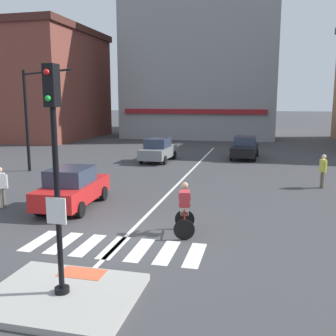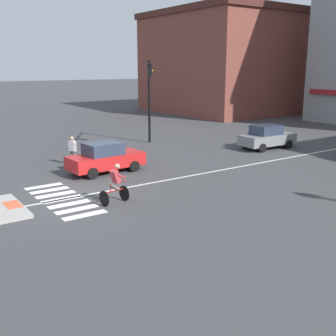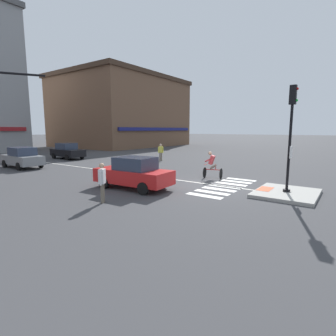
{
  "view_description": "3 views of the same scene",
  "coord_description": "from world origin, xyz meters",
  "px_view_note": "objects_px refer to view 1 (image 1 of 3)",
  "views": [
    {
      "loc": [
        4.03,
        -10.84,
        4.27
      ],
      "look_at": [
        0.18,
        5.37,
        1.33
      ],
      "focal_mm": 41.14,
      "sensor_mm": 36.0,
      "label": 1
    },
    {
      "loc": [
        16.76,
        -6.78,
        5.62
      ],
      "look_at": [
        0.7,
        4.33,
        0.82
      ],
      "focal_mm": 44.5,
      "sensor_mm": 36.0,
      "label": 2
    },
    {
      "loc": [
        -12.9,
        -6.19,
        3.03
      ],
      "look_at": [
        -0.66,
        2.53,
        0.8
      ],
      "focal_mm": 27.84,
      "sensor_mm": 36.0,
      "label": 3
    }
  ],
  "objects_px": {
    "car_black_eastbound_distant": "(245,148)",
    "pedestrian_waiting_far_side": "(323,168)",
    "car_red_westbound_near": "(72,188)",
    "signal_pole": "(55,161)",
    "cyclist": "(185,207)",
    "traffic_light_mast": "(34,105)",
    "car_grey_westbound_distant": "(158,150)",
    "pedestrian_at_curb_left": "(1,184)"
  },
  "relations": [
    {
      "from": "traffic_light_mast",
      "to": "car_red_westbound_near",
      "type": "xyz_separation_m",
      "value": [
        5.5,
        -6.32,
        -3.2
      ]
    },
    {
      "from": "car_red_westbound_near",
      "to": "car_grey_westbound_distant",
      "type": "bearing_deg",
      "value": 88.56
    },
    {
      "from": "car_black_eastbound_distant",
      "to": "pedestrian_at_curb_left",
      "type": "bearing_deg",
      "value": -119.34
    },
    {
      "from": "cyclist",
      "to": "pedestrian_waiting_far_side",
      "type": "distance_m",
      "value": 9.65
    },
    {
      "from": "signal_pole",
      "to": "cyclist",
      "type": "height_order",
      "value": "signal_pole"
    },
    {
      "from": "car_red_westbound_near",
      "to": "pedestrian_waiting_far_side",
      "type": "distance_m",
      "value": 11.95
    },
    {
      "from": "car_black_eastbound_distant",
      "to": "car_grey_westbound_distant",
      "type": "relative_size",
      "value": 1.0
    },
    {
      "from": "traffic_light_mast",
      "to": "car_grey_westbound_distant",
      "type": "distance_m",
      "value": 8.93
    },
    {
      "from": "cyclist",
      "to": "pedestrian_waiting_far_side",
      "type": "bearing_deg",
      "value": 56.36
    },
    {
      "from": "cyclist",
      "to": "pedestrian_at_curb_left",
      "type": "height_order",
      "value": "cyclist"
    },
    {
      "from": "car_red_westbound_near",
      "to": "cyclist",
      "type": "bearing_deg",
      "value": -21.9
    },
    {
      "from": "traffic_light_mast",
      "to": "car_grey_westbound_distant",
      "type": "bearing_deg",
      "value": 45.8
    },
    {
      "from": "cyclist",
      "to": "car_red_westbound_near",
      "type": "bearing_deg",
      "value": 158.1
    },
    {
      "from": "car_grey_westbound_distant",
      "to": "pedestrian_waiting_far_side",
      "type": "bearing_deg",
      "value": -32.01
    },
    {
      "from": "car_red_westbound_near",
      "to": "pedestrian_waiting_far_side",
      "type": "bearing_deg",
      "value": 30.35
    },
    {
      "from": "signal_pole",
      "to": "pedestrian_at_curb_left",
      "type": "height_order",
      "value": "signal_pole"
    },
    {
      "from": "pedestrian_waiting_far_side",
      "to": "car_black_eastbound_distant",
      "type": "bearing_deg",
      "value": 114.36
    },
    {
      "from": "car_black_eastbound_distant",
      "to": "pedestrian_at_curb_left",
      "type": "distance_m",
      "value": 18.21
    },
    {
      "from": "pedestrian_waiting_far_side",
      "to": "traffic_light_mast",
      "type": "bearing_deg",
      "value": 178.99
    },
    {
      "from": "traffic_light_mast",
      "to": "pedestrian_at_curb_left",
      "type": "xyz_separation_m",
      "value": [
        2.79,
        -7.08,
        -3.03
      ]
    },
    {
      "from": "cyclist",
      "to": "pedestrian_at_curb_left",
      "type": "xyz_separation_m",
      "value": [
        -7.68,
        1.24,
        0.11
      ]
    },
    {
      "from": "car_black_eastbound_distant",
      "to": "pedestrian_waiting_far_side",
      "type": "height_order",
      "value": "pedestrian_waiting_far_side"
    },
    {
      "from": "signal_pole",
      "to": "cyclist",
      "type": "xyz_separation_m",
      "value": [
        1.79,
        4.73,
        -2.18
      ]
    },
    {
      "from": "car_red_westbound_near",
      "to": "car_grey_westbound_distant",
      "type": "height_order",
      "value": "same"
    },
    {
      "from": "car_red_westbound_near",
      "to": "car_black_eastbound_distant",
      "type": "bearing_deg",
      "value": 67.67
    },
    {
      "from": "car_red_westbound_near",
      "to": "pedestrian_waiting_far_side",
      "type": "height_order",
      "value": "pedestrian_waiting_far_side"
    },
    {
      "from": "car_black_eastbound_distant",
      "to": "pedestrian_at_curb_left",
      "type": "relative_size",
      "value": 2.51
    },
    {
      "from": "car_black_eastbound_distant",
      "to": "car_red_westbound_near",
      "type": "bearing_deg",
      "value": -112.33
    },
    {
      "from": "signal_pole",
      "to": "car_grey_westbound_distant",
      "type": "distance_m",
      "value": 19.36
    },
    {
      "from": "cyclist",
      "to": "car_black_eastbound_distant",
      "type": "bearing_deg",
      "value": 85.86
    },
    {
      "from": "car_black_eastbound_distant",
      "to": "cyclist",
      "type": "bearing_deg",
      "value": -94.14
    },
    {
      "from": "traffic_light_mast",
      "to": "car_red_westbound_near",
      "type": "relative_size",
      "value": 1.44
    },
    {
      "from": "signal_pole",
      "to": "cyclist",
      "type": "relative_size",
      "value": 2.87
    },
    {
      "from": "traffic_light_mast",
      "to": "car_red_westbound_near",
      "type": "height_order",
      "value": "traffic_light_mast"
    },
    {
      "from": "signal_pole",
      "to": "car_red_westbound_near",
      "type": "distance_m",
      "value": 7.77
    },
    {
      "from": "signal_pole",
      "to": "car_black_eastbound_distant",
      "type": "xyz_separation_m",
      "value": [
        3.03,
        21.84,
        -2.24
      ]
    },
    {
      "from": "traffic_light_mast",
      "to": "car_red_westbound_near",
      "type": "bearing_deg",
      "value": -48.94
    },
    {
      "from": "signal_pole",
      "to": "car_grey_westbound_distant",
      "type": "bearing_deg",
      "value": 98.57
    },
    {
      "from": "car_grey_westbound_distant",
      "to": "pedestrian_at_curb_left",
      "type": "relative_size",
      "value": 2.49
    },
    {
      "from": "car_black_eastbound_distant",
      "to": "car_grey_westbound_distant",
      "type": "height_order",
      "value": "same"
    },
    {
      "from": "traffic_light_mast",
      "to": "pedestrian_waiting_far_side",
      "type": "xyz_separation_m",
      "value": [
        15.82,
        -0.28,
        -3.03
      ]
    },
    {
      "from": "traffic_light_mast",
      "to": "pedestrian_waiting_far_side",
      "type": "bearing_deg",
      "value": -1.01
    }
  ]
}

